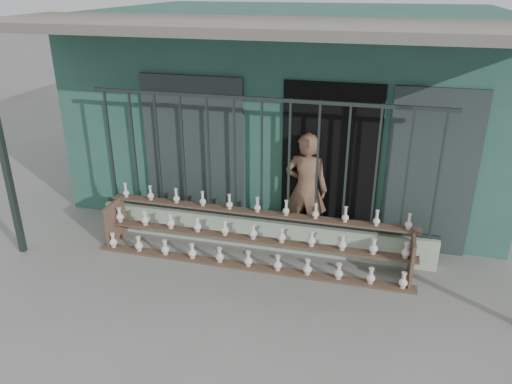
# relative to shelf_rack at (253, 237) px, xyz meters

# --- Properties ---
(ground) EXTENTS (60.00, 60.00, 0.00)m
(ground) POSITION_rel_shelf_rack_xyz_m (0.02, -0.89, -0.36)
(ground) COLOR slate
(workshop_building) EXTENTS (7.40, 6.60, 3.21)m
(workshop_building) POSITION_rel_shelf_rack_xyz_m (0.02, 3.34, 1.26)
(workshop_building) COLOR #275346
(workshop_building) RESTS_ON ground
(parapet_wall) EXTENTS (5.00, 0.20, 0.45)m
(parapet_wall) POSITION_rel_shelf_rack_xyz_m (0.02, 0.41, -0.13)
(parapet_wall) COLOR #A8C1A5
(parapet_wall) RESTS_ON ground
(security_fence) EXTENTS (5.00, 0.04, 1.80)m
(security_fence) POSITION_rel_shelf_rack_xyz_m (0.02, 0.41, 0.99)
(security_fence) COLOR #283330
(security_fence) RESTS_ON parapet_wall
(shelf_rack) EXTENTS (4.50, 0.68, 0.85)m
(shelf_rack) POSITION_rel_shelf_rack_xyz_m (0.00, 0.00, 0.00)
(shelf_rack) COLOR brown
(shelf_rack) RESTS_ON ground
(elderly_woman) EXTENTS (0.65, 0.44, 1.71)m
(elderly_woman) POSITION_rel_shelf_rack_xyz_m (0.62, 0.72, 0.50)
(elderly_woman) COLOR brown
(elderly_woman) RESTS_ON ground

